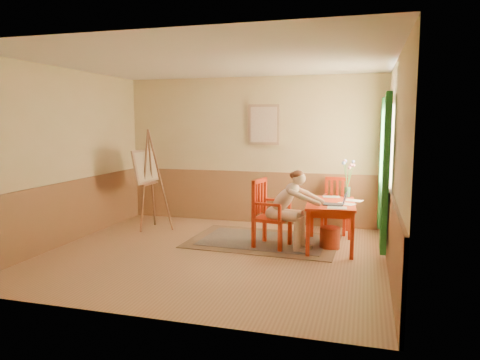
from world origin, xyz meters
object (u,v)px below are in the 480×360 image
(chair_back, at_px, (336,205))
(laptop, at_px, (337,202))
(figure, at_px, (288,206))
(table, at_px, (331,208))
(easel, at_px, (147,170))
(chair_left, at_px, (269,213))

(chair_back, bearing_deg, laptop, -85.46)
(chair_back, xyz_separation_m, laptop, (0.10, -1.27, 0.28))
(chair_back, distance_m, figure, 1.47)
(chair_back, bearing_deg, table, -90.36)
(easel, bearing_deg, figure, -13.40)
(chair_left, xyz_separation_m, figure, (0.31, -0.06, 0.15))
(table, xyz_separation_m, chair_back, (0.01, 1.05, -0.15))
(table, bearing_deg, chair_left, -167.32)
(table, distance_m, easel, 3.37)
(table, distance_m, figure, 0.67)
(chair_back, relative_size, laptop, 2.66)
(figure, bearing_deg, laptop, 3.42)
(chair_left, bearing_deg, table, 12.68)
(easel, bearing_deg, table, -6.50)
(table, xyz_separation_m, easel, (-3.32, 0.38, 0.45))
(laptop, bearing_deg, figure, -176.58)
(laptop, bearing_deg, chair_left, 179.30)
(table, bearing_deg, figure, -156.75)
(chair_back, height_order, figure, figure)
(table, relative_size, chair_left, 1.16)
(chair_left, height_order, figure, figure)
(chair_left, distance_m, chair_back, 1.57)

